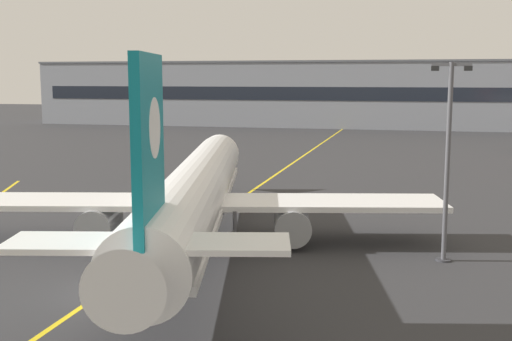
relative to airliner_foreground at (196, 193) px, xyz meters
The scene contains 5 objects.
ground_plane 10.50m from the airliner_foreground, 97.11° to the right, with size 400.00×400.00×0.00m, color #2D2D30.
taxiway_centreline 20.45m from the airliner_foreground, 93.50° to the left, with size 0.30×180.00×0.01m, color yellow.
airliner_foreground is the anchor object (origin of this frame).
apron_lamp_post 15.64m from the airliner_foreground, ahead, with size 2.24×0.90×11.58m.
terminal_building 101.39m from the airliner_foreground, 86.90° to the left, with size 151.68×12.40×14.21m.
Camera 1 is at (14.48, -28.55, 10.75)m, focal length 45.06 mm.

